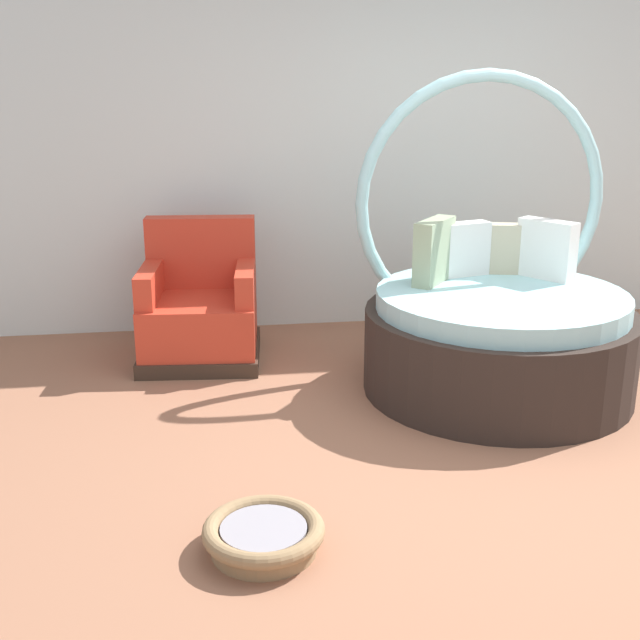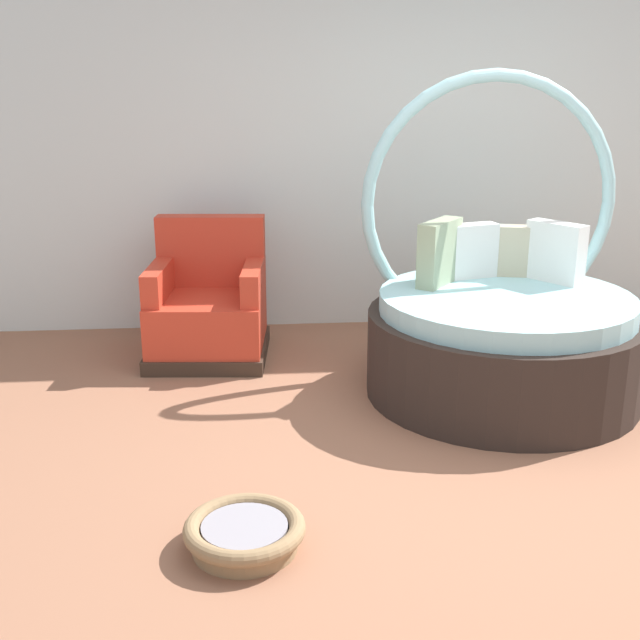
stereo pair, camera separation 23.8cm
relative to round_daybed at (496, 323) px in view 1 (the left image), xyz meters
The scene contains 5 objects.
ground_plane 1.18m from the round_daybed, 110.17° to the right, with size 8.00×8.00×0.02m, color #936047.
back_wall 1.93m from the round_daybed, 103.89° to the left, with size 8.00×0.12×3.04m, color silver.
round_daybed is the anchor object (origin of this frame).
red_armchair 1.99m from the round_daybed, 155.86° to the left, with size 0.86×0.86×0.94m.
pet_basket 2.27m from the round_daybed, 134.15° to the right, with size 0.51×0.51×0.13m.
Camera 1 is at (-1.36, -3.44, 1.89)m, focal length 44.43 mm.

